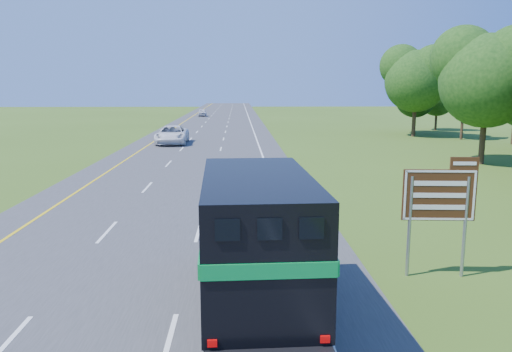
% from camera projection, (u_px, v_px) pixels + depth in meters
% --- Properties ---
extents(road, '(15.00, 260.00, 0.04)m').
position_uv_depth(road, '(203.00, 145.00, 49.55)').
color(road, '#38383A').
rests_on(road, ground).
extents(lane_markings, '(11.15, 260.00, 0.01)m').
position_uv_depth(lane_markings, '(203.00, 145.00, 49.54)').
color(lane_markings, yellow).
rests_on(lane_markings, road).
extents(horse_truck, '(2.86, 8.32, 3.64)m').
position_uv_depth(horse_truck, '(255.00, 236.00, 12.84)').
color(horse_truck, black).
rests_on(horse_truck, road).
extents(white_suv, '(3.21, 6.68, 1.83)m').
position_uv_depth(white_suv, '(172.00, 135.00, 50.83)').
color(white_suv, white).
rests_on(white_suv, road).
extents(far_car, '(1.89, 4.23, 1.41)m').
position_uv_depth(far_car, '(202.00, 113.00, 98.33)').
color(far_car, silver).
rests_on(far_car, road).
extents(exit_sign, '(2.19, 0.23, 3.72)m').
position_uv_depth(exit_sign, '(440.00, 200.00, 14.99)').
color(exit_sign, gray).
rests_on(exit_sign, ground).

